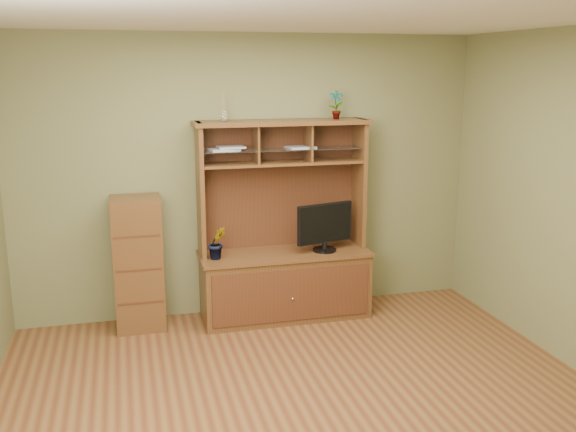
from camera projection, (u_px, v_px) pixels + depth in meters
name	position (u px, v px, depth m)	size (l,w,h in m)	color
room	(308.00, 224.00, 4.33)	(4.54, 4.04, 2.74)	#572E19
media_hutch	(284.00, 264.00, 6.21)	(1.66, 0.61, 1.90)	#402512
monitor	(325.00, 226.00, 6.14)	(0.58, 0.23, 0.47)	black
orchid_plant	(217.00, 243.00, 5.90)	(0.17, 0.14, 0.31)	#37581E
top_plant	(336.00, 105.00, 6.07)	(0.14, 0.10, 0.27)	#315E21
reed_diffuser	(223.00, 110.00, 5.81)	(0.05, 0.05, 0.26)	silver
magazines	(251.00, 148.00, 5.95)	(1.03, 0.25, 0.04)	#A5A6AA
side_cabinet	(138.00, 263.00, 5.90)	(0.44, 0.41, 1.24)	#402512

